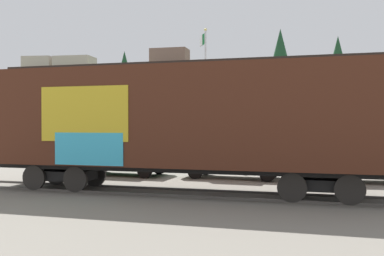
# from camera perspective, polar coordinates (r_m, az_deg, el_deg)

# --- Properties ---
(ground_plane) EXTENTS (260.00, 260.00, 0.00)m
(ground_plane) POSITION_cam_1_polar(r_m,az_deg,el_deg) (15.47, 0.91, -8.53)
(ground_plane) COLOR slate
(track) EXTENTS (60.02, 3.42, 0.08)m
(track) POSITION_cam_1_polar(r_m,az_deg,el_deg) (14.98, 12.42, -8.70)
(track) COLOR #4C4742
(track) RESTS_ON ground_plane
(freight_car) EXTENTS (14.84, 3.04, 4.63)m
(freight_car) POSITION_cam_1_polar(r_m,az_deg,el_deg) (15.43, -1.27, 1.20)
(freight_car) COLOR #472316
(freight_car) RESTS_ON ground_plane
(flagpole) EXTENTS (0.70, 1.12, 8.34)m
(flagpole) POSITION_cam_1_polar(r_m,az_deg,el_deg) (27.72, 1.64, 6.09)
(flagpole) COLOR silver
(flagpole) RESTS_ON ground_plane
(hillside) EXTENTS (132.35, 35.35, 14.88)m
(hillside) POSITION_cam_1_polar(r_m,az_deg,el_deg) (73.23, 11.75, 2.65)
(hillside) COLOR slate
(hillside) RESTS_ON ground_plane
(parked_car_green) EXTENTS (4.57, 2.17, 1.77)m
(parked_car_green) POSITION_cam_1_polar(r_m,az_deg,el_deg) (21.30, -8.92, -3.63)
(parked_car_green) COLOR #1E5933
(parked_car_green) RESTS_ON ground_plane
(parked_car_white) EXTENTS (4.80, 2.15, 1.87)m
(parked_car_white) POSITION_cam_1_polar(r_m,az_deg,el_deg) (19.91, 5.33, -3.86)
(parked_car_white) COLOR silver
(parked_car_white) RESTS_ON ground_plane
(parked_car_silver) EXTENTS (4.87, 2.25, 1.72)m
(parked_car_silver) POSITION_cam_1_polar(r_m,az_deg,el_deg) (19.81, 21.34, -3.98)
(parked_car_silver) COLOR #B7BABF
(parked_car_silver) RESTS_ON ground_plane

